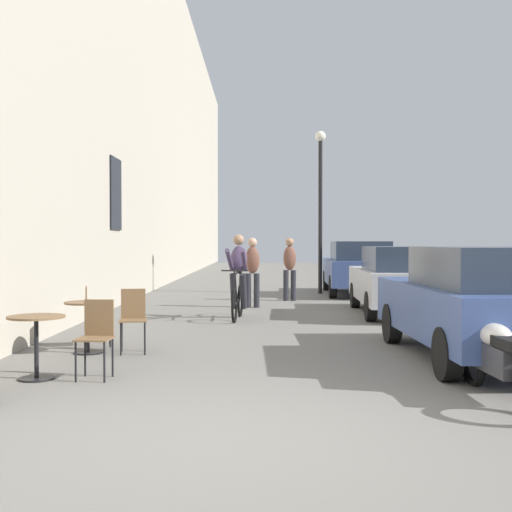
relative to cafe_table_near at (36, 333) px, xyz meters
The scene contains 15 objects.
ground_plane 3.20m from the cafe_table_near, 43.56° to the right, with size 88.00×88.00×0.00m, color slate.
building_facade_left 13.23m from the cafe_table_near, 95.60° to the left, with size 0.54×68.00×12.68m.
cafe_table_near is the anchor object (origin of this frame).
cafe_chair_near_toward_street 0.67m from the cafe_table_near, ahead, with size 0.40×0.40×0.89m.
cafe_table_mid 1.75m from the cafe_table_near, 85.98° to the left, with size 0.64×0.64×0.72m.
cafe_chair_mid_toward_street 2.35m from the cafe_table_near, 88.81° to the left, with size 0.46×0.46×0.89m.
cafe_chair_mid_toward_wall 1.96m from the cafe_table_near, 67.77° to the left, with size 0.44×0.44×0.89m.
cyclist_on_bicycle 6.27m from the cafe_table_near, 70.59° to the left, with size 0.52×1.76×1.74m.
pedestrian_near 8.50m from the cafe_table_near, 73.96° to the left, with size 0.35×0.25×1.66m.
pedestrian_mid 10.51m from the cafe_table_near, 71.60° to the left, with size 0.37×0.28×1.66m.
street_lamp 13.39m from the cafe_table_near, 70.68° to the left, with size 0.32×0.32×4.90m.
parked_car_nearest 5.53m from the cafe_table_near, 12.67° to the left, with size 1.85×4.23×1.49m.
parked_car_second 8.62m from the cafe_table_near, 50.28° to the left, with size 1.85×4.17×1.46m.
parked_car_third 13.20m from the cafe_table_near, 65.69° to the left, with size 2.01×4.50×1.58m.
parked_motorcycle 4.98m from the cafe_table_near, 10.95° to the right, with size 0.62×2.15×0.92m.
Camera 1 is at (0.24, -5.18, 1.55)m, focal length 45.96 mm.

